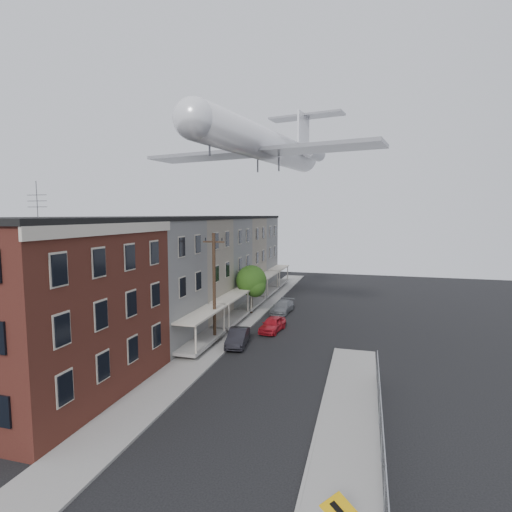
% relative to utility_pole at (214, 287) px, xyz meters
% --- Properties ---
extents(sidewalk_left, '(3.00, 62.00, 0.12)m').
position_rel_utility_pole_xyz_m(sidewalk_left, '(0.10, 6.00, -4.61)').
color(sidewalk_left, gray).
rests_on(sidewalk_left, ground).
extents(sidewalk_right, '(3.00, 26.00, 0.12)m').
position_rel_utility_pole_xyz_m(sidewalk_right, '(11.10, -12.00, -4.61)').
color(sidewalk_right, gray).
rests_on(sidewalk_right, ground).
extents(curb_left, '(0.15, 62.00, 0.14)m').
position_rel_utility_pole_xyz_m(curb_left, '(1.55, 6.00, -4.60)').
color(curb_left, gray).
rests_on(curb_left, ground).
extents(curb_right, '(0.15, 26.00, 0.14)m').
position_rel_utility_pole_xyz_m(curb_right, '(9.65, -12.00, -4.60)').
color(curb_right, gray).
rests_on(curb_right, ground).
extents(corner_building, '(10.31, 12.30, 12.15)m').
position_rel_utility_pole_xyz_m(corner_building, '(-6.40, -11.00, 0.49)').
color(corner_building, '#3E1613').
rests_on(corner_building, ground).
extents(row_house_a, '(11.98, 7.00, 10.30)m').
position_rel_utility_pole_xyz_m(row_house_a, '(-6.36, -1.50, 0.45)').
color(row_house_a, slate).
rests_on(row_house_a, ground).
extents(row_house_b, '(11.98, 7.00, 10.30)m').
position_rel_utility_pole_xyz_m(row_house_b, '(-6.36, 5.50, 0.45)').
color(row_house_b, gray).
rests_on(row_house_b, ground).
extents(row_house_c, '(11.98, 7.00, 10.30)m').
position_rel_utility_pole_xyz_m(row_house_c, '(-6.36, 12.50, 0.45)').
color(row_house_c, slate).
rests_on(row_house_c, ground).
extents(row_house_d, '(11.98, 7.00, 10.30)m').
position_rel_utility_pole_xyz_m(row_house_d, '(-6.36, 19.50, 0.45)').
color(row_house_d, gray).
rests_on(row_house_d, ground).
extents(row_house_e, '(11.98, 7.00, 10.30)m').
position_rel_utility_pole_xyz_m(row_house_e, '(-6.36, 26.50, 0.45)').
color(row_house_e, slate).
rests_on(row_house_e, ground).
extents(chainlink_fence, '(0.06, 18.06, 1.90)m').
position_rel_utility_pole_xyz_m(chainlink_fence, '(12.60, -13.00, -3.68)').
color(chainlink_fence, gray).
rests_on(chainlink_fence, ground).
extents(utility_pole, '(1.80, 0.26, 9.00)m').
position_rel_utility_pole_xyz_m(utility_pole, '(0.00, 0.00, 0.00)').
color(utility_pole, black).
rests_on(utility_pole, ground).
extents(street_tree, '(3.22, 3.20, 5.20)m').
position_rel_utility_pole_xyz_m(street_tree, '(0.33, 9.92, -1.22)').
color(street_tree, black).
rests_on(street_tree, ground).
extents(car_near, '(2.04, 4.04, 1.32)m').
position_rel_utility_pole_xyz_m(car_near, '(3.80, 4.44, -4.01)').
color(car_near, '#B51723').
rests_on(car_near, ground).
extents(car_mid, '(1.97, 4.24, 1.34)m').
position_rel_utility_pole_xyz_m(car_mid, '(2.00, -0.06, -4.00)').
color(car_mid, black).
rests_on(car_mid, ground).
extents(car_far, '(2.16, 4.52, 1.27)m').
position_rel_utility_pole_xyz_m(car_far, '(3.25, 11.44, -4.04)').
color(car_far, slate).
rests_on(car_far, ground).
extents(airplane, '(21.87, 24.99, 7.18)m').
position_rel_utility_pole_xyz_m(airplane, '(2.69, 6.54, 12.12)').
color(airplane, white).
rests_on(airplane, ground).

